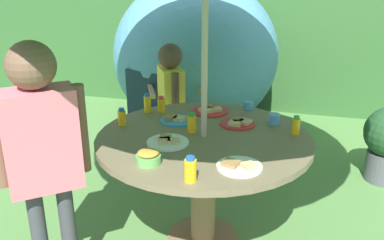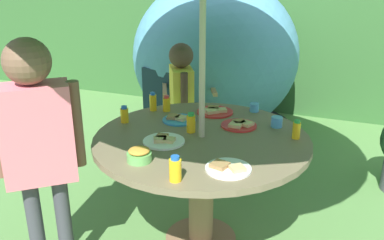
{
  "view_description": "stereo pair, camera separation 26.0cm",
  "coord_description": "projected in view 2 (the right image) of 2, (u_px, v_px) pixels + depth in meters",
  "views": [
    {
      "loc": [
        0.52,
        -2.26,
        1.72
      ],
      "look_at": [
        -0.1,
        0.1,
        0.81
      ],
      "focal_mm": 39.02,
      "sensor_mm": 36.0,
      "label": 1
    },
    {
      "loc": [
        0.76,
        -2.18,
        1.72
      ],
      "look_at": [
        -0.1,
        0.1,
        0.81
      ],
      "focal_mm": 39.02,
      "sensor_mm": 36.0,
      "label": 2
    }
  ],
  "objects": [
    {
      "name": "plate_front_edge",
      "position": [
        179.0,
        119.0,
        2.75
      ],
      "size": [
        0.22,
        0.22,
        0.03
      ],
      "color": "#338CD8",
      "rests_on": "garden_table"
    },
    {
      "name": "garden_table",
      "position": [
        201.0,
        159.0,
        2.55
      ],
      "size": [
        1.3,
        1.3,
        0.75
      ],
      "color": "brown",
      "rests_on": "ground_plane"
    },
    {
      "name": "cup_far",
      "position": [
        254.0,
        107.0,
        2.91
      ],
      "size": [
        0.06,
        0.06,
        0.06
      ],
      "primitive_type": "cylinder",
      "color": "#4C99D8",
      "rests_on": "garden_table"
    },
    {
      "name": "plate_near_left",
      "position": [
        239.0,
        125.0,
        2.65
      ],
      "size": [
        0.23,
        0.23,
        0.03
      ],
      "color": "red",
      "rests_on": "garden_table"
    },
    {
      "name": "juice_bottle_center_back",
      "position": [
        153.0,
        102.0,
        2.92
      ],
      "size": [
        0.05,
        0.05,
        0.13
      ],
      "color": "yellow",
      "rests_on": "garden_table"
    },
    {
      "name": "juice_bottle_back_edge",
      "position": [
        124.0,
        115.0,
        2.71
      ],
      "size": [
        0.05,
        0.05,
        0.11
      ],
      "color": "yellow",
      "rests_on": "garden_table"
    },
    {
      "name": "cup_near",
      "position": [
        277.0,
        122.0,
        2.64
      ],
      "size": [
        0.07,
        0.07,
        0.07
      ],
      "primitive_type": "cylinder",
      "color": "#4C99D8",
      "rests_on": "garden_table"
    },
    {
      "name": "snack_bowl",
      "position": [
        139.0,
        155.0,
        2.18
      ],
      "size": [
        0.13,
        0.13,
        0.08
      ],
      "color": "#66B259",
      "rests_on": "garden_table"
    },
    {
      "name": "wooden_chair",
      "position": [
        188.0,
        99.0,
        3.8
      ],
      "size": [
        0.61,
        0.6,
        0.99
      ],
      "rotation": [
        0.0,
        0.0,
        0.43
      ],
      "color": "tan",
      "rests_on": "ground_plane"
    },
    {
      "name": "plate_far_left",
      "position": [
        164.0,
        141.0,
        2.42
      ],
      "size": [
        0.24,
        0.24,
        0.03
      ],
      "color": "white",
      "rests_on": "garden_table"
    },
    {
      "name": "dome_tent",
      "position": [
        215.0,
        56.0,
        4.41
      ],
      "size": [
        2.23,
        2.23,
        1.61
      ],
      "rotation": [
        0.0,
        0.0,
        -0.29
      ],
      "color": "teal",
      "rests_on": "ground_plane"
    },
    {
      "name": "child_in_pink_shirt",
      "position": [
        37.0,
        134.0,
        2.17
      ],
      "size": [
        0.41,
        0.38,
        1.39
      ],
      "rotation": [
        0.0,
        0.0,
        0.69
      ],
      "color": "#3F3F47",
      "rests_on": "ground_plane"
    },
    {
      "name": "juice_bottle_far_right",
      "position": [
        296.0,
        130.0,
        2.46
      ],
      "size": [
        0.05,
        0.05,
        0.12
      ],
      "color": "yellow",
      "rests_on": "garden_table"
    },
    {
      "name": "juice_bottle_center_front",
      "position": [
        175.0,
        169.0,
        1.97
      ],
      "size": [
        0.06,
        0.06,
        0.13
      ],
      "color": "yellow",
      "rests_on": "garden_table"
    },
    {
      "name": "juice_bottle_near_right",
      "position": [
        191.0,
        123.0,
        2.55
      ],
      "size": [
        0.06,
        0.06,
        0.12
      ],
      "color": "yellow",
      "rests_on": "garden_table"
    },
    {
      "name": "child_in_yellow_shirt",
      "position": [
        181.0,
        94.0,
        3.37
      ],
      "size": [
        0.29,
        0.35,
        1.14
      ],
      "rotation": [
        0.0,
        0.0,
        -1.05
      ],
      "color": "#3F3F47",
      "rests_on": "ground_plane"
    },
    {
      "name": "hedge_backdrop",
      "position": [
        285.0,
        30.0,
        5.1
      ],
      "size": [
        9.0,
        0.7,
        1.91
      ],
      "primitive_type": "cube",
      "color": "#33602D",
      "rests_on": "ground_plane"
    },
    {
      "name": "juice_bottle_spot_a",
      "position": [
        167.0,
        104.0,
        2.92
      ],
      "size": [
        0.05,
        0.05,
        0.11
      ],
      "color": "yellow",
      "rests_on": "garden_table"
    },
    {
      "name": "plate_mid_left",
      "position": [
        228.0,
        168.0,
        2.09
      ],
      "size": [
        0.23,
        0.23,
        0.03
      ],
      "color": "white",
      "rests_on": "garden_table"
    },
    {
      "name": "plate_mid_right",
      "position": [
        215.0,
        111.0,
        2.89
      ],
      "size": [
        0.25,
        0.25,
        0.03
      ],
      "color": "red",
      "rests_on": "garden_table"
    }
  ]
}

